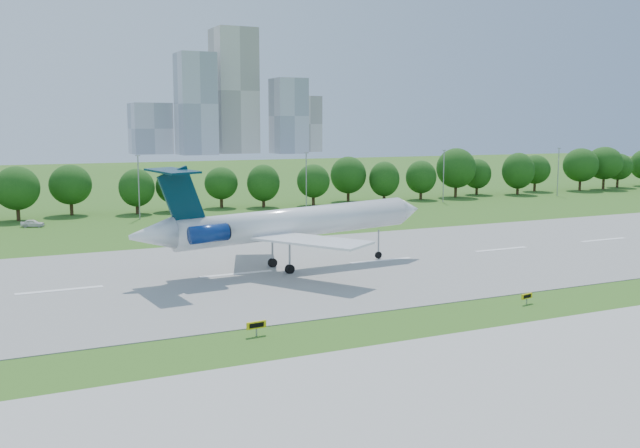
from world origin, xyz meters
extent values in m
plane|color=#2F5D18|center=(0.00, 0.00, 0.00)|extent=(600.00, 600.00, 0.00)
cube|color=gray|center=(0.00, 25.00, 0.04)|extent=(400.00, 45.00, 0.08)
cylinder|color=#382314|center=(-20.00, 92.00, 1.80)|extent=(0.70, 0.70, 3.60)
sphere|color=#103A0E|center=(-20.00, 92.00, 6.20)|extent=(8.40, 8.40, 8.40)
cylinder|color=#382314|center=(20.00, 92.00, 1.80)|extent=(0.70, 0.70, 3.60)
sphere|color=#103A0E|center=(20.00, 92.00, 6.20)|extent=(8.40, 8.40, 8.40)
cylinder|color=#382314|center=(60.00, 92.00, 1.80)|extent=(0.70, 0.70, 3.60)
sphere|color=#103A0E|center=(60.00, 92.00, 6.20)|extent=(8.40, 8.40, 8.40)
cylinder|color=#382314|center=(100.00, 92.00, 1.80)|extent=(0.70, 0.70, 3.60)
sphere|color=#103A0E|center=(100.00, 92.00, 6.20)|extent=(8.40, 8.40, 8.40)
cylinder|color=gray|center=(-20.00, 82.00, 6.00)|extent=(0.24, 0.24, 12.00)
cube|color=gray|center=(-20.00, 82.00, 12.10)|extent=(0.90, 0.25, 0.18)
cylinder|color=gray|center=(15.00, 82.00, 6.00)|extent=(0.24, 0.24, 12.00)
cube|color=gray|center=(15.00, 82.00, 12.10)|extent=(0.90, 0.25, 0.18)
cylinder|color=gray|center=(50.00, 82.00, 6.00)|extent=(0.24, 0.24, 12.00)
cube|color=gray|center=(50.00, 82.00, 12.10)|extent=(0.90, 0.25, 0.18)
cylinder|color=gray|center=(85.00, 82.00, 6.00)|extent=(0.24, 0.24, 12.00)
cube|color=gray|center=(85.00, 82.00, 12.10)|extent=(0.90, 0.25, 0.18)
cube|color=#B2B2B7|center=(75.00, 380.00, 31.00)|extent=(22.00, 22.00, 62.00)
cube|color=beige|center=(105.00, 395.00, 40.00)|extent=(26.00, 26.00, 80.00)
cube|color=#B2B2B7|center=(135.00, 375.00, 24.00)|extent=(20.00, 20.00, 48.00)
cube|color=beige|center=(158.00, 400.00, 19.00)|extent=(18.00, 18.00, 38.00)
cube|color=#B2B2B7|center=(52.00, 405.00, 16.00)|extent=(24.00, 24.00, 32.00)
cylinder|color=white|center=(-12.21, 25.00, 5.85)|extent=(31.59, 6.40, 4.63)
cone|color=white|center=(5.03, 26.53, 6.39)|extent=(3.76, 3.94, 3.75)
cone|color=white|center=(-30.29, 23.40, 5.70)|extent=(5.42, 4.09, 3.80)
cube|color=white|center=(-13.44, 17.56, 4.75)|extent=(11.31, 14.35, 0.42)
cube|color=white|center=(-14.73, 32.11, 4.75)|extent=(9.53, 14.53, 0.42)
cube|color=#052737|center=(-26.76, 23.71, 9.72)|extent=(5.48, 1.00, 7.09)
cube|color=#052737|center=(-27.80, 23.62, 12.71)|extent=(4.20, 10.16, 0.33)
cylinder|color=navy|center=(-24.44, 21.20, 5.77)|extent=(4.60, 2.37, 2.12)
cylinder|color=navy|center=(-24.92, 26.60, 5.77)|extent=(4.60, 2.37, 2.12)
cylinder|color=gray|center=(0.25, 26.10, 2.31)|extent=(0.21, 0.21, 3.42)
cylinder|color=black|center=(0.25, 26.10, 0.60)|extent=(0.96, 0.39, 0.94)
cylinder|color=gray|center=(-14.09, 22.53, 2.31)|extent=(0.25, 0.25, 3.42)
cylinder|color=black|center=(-14.09, 22.53, 0.60)|extent=(1.18, 0.57, 1.15)
cylinder|color=gray|center=(-14.49, 27.10, 2.31)|extent=(0.25, 0.25, 3.42)
cylinder|color=black|center=(-14.49, 27.10, 0.60)|extent=(1.18, 0.57, 1.15)
cube|color=gray|center=(-26.61, 0.30, 0.39)|extent=(0.12, 0.12, 0.78)
cube|color=yellow|center=(-26.61, 0.30, 0.95)|extent=(1.80, 0.37, 0.61)
cube|color=black|center=(-26.59, 0.18, 0.95)|extent=(1.34, 0.15, 0.39)
cube|color=gray|center=(1.60, -1.07, 0.33)|extent=(0.11, 0.11, 0.67)
cube|color=yellow|center=(1.60, -1.07, 0.81)|extent=(1.53, 0.47, 0.52)
cube|color=black|center=(1.62, -1.17, 0.81)|extent=(1.13, 0.24, 0.33)
imported|color=white|center=(-39.28, 79.01, 0.67)|extent=(4.27, 2.83, 1.35)
camera|label=1|loc=(-46.87, -54.87, 17.65)|focal=40.00mm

